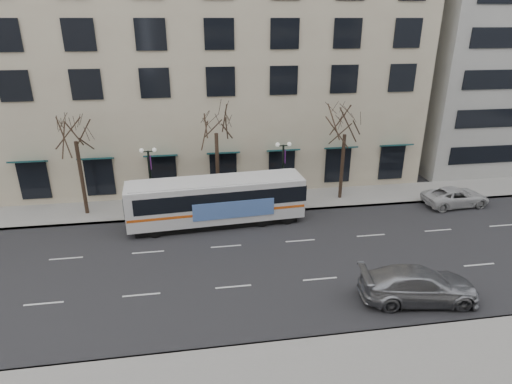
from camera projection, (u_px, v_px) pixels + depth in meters
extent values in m
plane|color=black|center=(229.00, 265.00, 25.92)|extent=(160.00, 160.00, 0.00)
cube|color=gray|center=(280.00, 201.00, 34.83)|extent=(80.00, 4.00, 0.15)
cube|color=#B9AA8D|center=(184.00, 40.00, 40.32)|extent=(40.00, 20.00, 24.00)
cylinder|color=black|center=(82.00, 179.00, 31.48)|extent=(0.28, 0.28, 5.74)
cylinder|color=black|center=(218.00, 171.00, 32.85)|extent=(0.28, 0.28, 5.95)
cylinder|color=black|center=(342.00, 168.00, 34.35)|extent=(0.28, 0.28, 5.46)
cylinder|color=black|center=(151.00, 183.00, 31.78)|extent=(0.16, 0.16, 5.00)
cylinder|color=black|center=(154.00, 212.00, 32.66)|extent=(0.36, 0.36, 0.30)
cube|color=black|center=(148.00, 151.00, 30.85)|extent=(0.90, 0.06, 0.06)
sphere|color=silver|center=(141.00, 150.00, 30.75)|extent=(0.32, 0.32, 0.32)
sphere|color=silver|center=(154.00, 150.00, 30.88)|extent=(0.32, 0.32, 0.32)
cube|color=#511A64|center=(151.00, 163.00, 31.19)|extent=(0.04, 0.45, 1.00)
cylinder|color=black|center=(283.00, 176.00, 33.19)|extent=(0.16, 0.16, 5.00)
cylinder|color=black|center=(282.00, 204.00, 34.07)|extent=(0.36, 0.36, 0.30)
cube|color=black|center=(283.00, 146.00, 32.26)|extent=(0.90, 0.06, 0.06)
sphere|color=silver|center=(278.00, 145.00, 32.16)|extent=(0.32, 0.32, 0.32)
sphere|color=silver|center=(289.00, 144.00, 32.29)|extent=(0.32, 0.32, 0.32)
cube|color=#511A64|center=(285.00, 156.00, 32.60)|extent=(0.04, 0.45, 1.00)
cube|color=silver|center=(216.00, 199.00, 30.47)|extent=(12.61, 3.55, 2.85)
cube|color=black|center=(217.00, 220.00, 31.07)|extent=(11.60, 3.16, 0.47)
cube|color=black|center=(220.00, 193.00, 30.36)|extent=(12.12, 3.56, 1.14)
cube|color=#DD5814|center=(216.00, 206.00, 30.65)|extent=(12.49, 3.57, 0.19)
cube|color=#537BCB|center=(234.00, 210.00, 29.54)|extent=(5.70, 0.46, 1.25)
cube|color=silver|center=(215.00, 180.00, 29.91)|extent=(11.97, 3.24, 0.08)
cylinder|color=black|center=(156.00, 230.00, 29.02)|extent=(1.06, 0.36, 1.04)
cylinder|color=black|center=(155.00, 216.00, 31.17)|extent=(1.06, 0.36, 1.04)
cylinder|color=black|center=(262.00, 220.00, 30.54)|extent=(1.06, 0.36, 1.04)
cylinder|color=black|center=(255.00, 206.00, 32.70)|extent=(1.06, 0.36, 1.04)
cylinder|color=black|center=(287.00, 217.00, 30.92)|extent=(1.06, 0.36, 1.04)
cylinder|color=black|center=(279.00, 204.00, 33.08)|extent=(1.06, 0.36, 1.04)
imported|color=#94969B|center=(419.00, 285.00, 22.44)|extent=(6.44, 3.29, 1.79)
imported|color=#B9B9B9|center=(456.00, 197.00, 33.95)|extent=(5.32, 2.68, 1.44)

